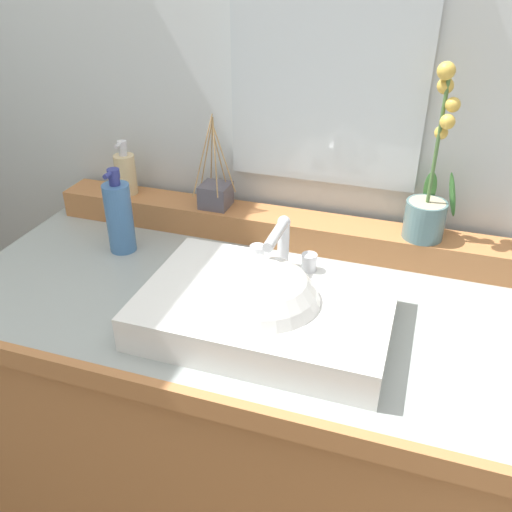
{
  "coord_description": "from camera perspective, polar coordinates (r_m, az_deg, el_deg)",
  "views": [
    {
      "loc": [
        0.33,
        -0.92,
        1.53
      ],
      "look_at": [
        0.03,
        -0.03,
        0.98
      ],
      "focal_mm": 38.68,
      "sensor_mm": 36.0,
      "label": 1
    }
  ],
  "objects": [
    {
      "name": "wall_back",
      "position": [
        1.41,
        4.95,
        19.38
      ],
      "size": [
        2.76,
        0.2,
        2.52
      ],
      "primitive_type": "cube",
      "color": "silver",
      "rests_on": "ground"
    },
    {
      "name": "soap_dispenser",
      "position": [
        1.49,
        -13.34,
        8.39
      ],
      "size": [
        0.05,
        0.06,
        0.14
      ],
      "color": "#D6BB87",
      "rests_on": "back_ledge"
    },
    {
      "name": "potted_plant",
      "position": [
        1.27,
        17.44,
        5.7
      ],
      "size": [
        0.11,
        0.1,
        0.38
      ],
      "color": "slate",
      "rests_on": "back_ledge"
    },
    {
      "name": "sink_basin",
      "position": [
        1.06,
        0.94,
        -5.77
      ],
      "size": [
        0.48,
        0.32,
        0.26
      ],
      "color": "white",
      "rests_on": "vanity_cabinet"
    },
    {
      "name": "reed_diffuser",
      "position": [
        1.39,
        -4.2,
        6.41
      ],
      "size": [
        0.1,
        0.11,
        0.24
      ],
      "color": "#524E58",
      "rests_on": "back_ledge"
    },
    {
      "name": "vanity_cabinet",
      "position": [
        1.47,
        -0.75,
        -17.89
      ],
      "size": [
        1.26,
        0.63,
        0.87
      ],
      "color": "#AF6F3E",
      "rests_on": "ground"
    },
    {
      "name": "back_ledge",
      "position": [
        1.37,
        2.54,
        2.93
      ],
      "size": [
        1.18,
        0.1,
        0.07
      ],
      "primitive_type": "cube",
      "color": "#AF6F3E",
      "rests_on": "vanity_cabinet"
    },
    {
      "name": "mirror",
      "position": [
        1.27,
        7.48,
        19.69
      ],
      "size": [
        0.44,
        0.02,
        0.57
      ],
      "primitive_type": "cube",
      "color": "silver"
    },
    {
      "name": "lotion_bottle",
      "position": [
        1.34,
        -13.96,
        4.01
      ],
      "size": [
        0.06,
        0.07,
        0.21
      ],
      "color": "teal",
      "rests_on": "vanity_cabinet"
    }
  ]
}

